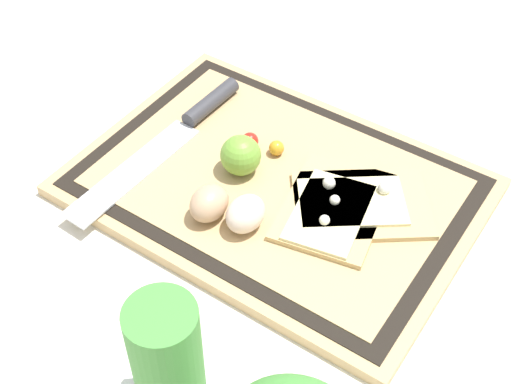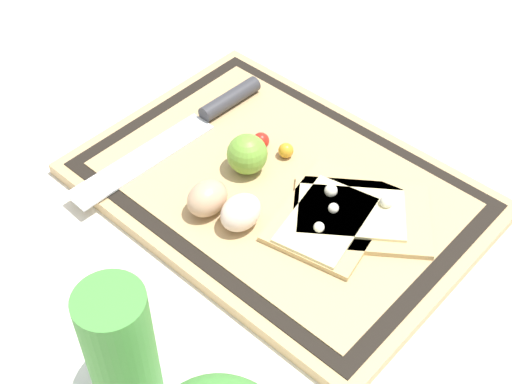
{
  "view_description": "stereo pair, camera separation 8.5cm",
  "coord_description": "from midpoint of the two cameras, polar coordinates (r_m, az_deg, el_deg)",
  "views": [
    {
      "loc": [
        -0.34,
        0.54,
        0.65
      ],
      "look_at": [
        0.0,
        0.04,
        0.04
      ],
      "focal_mm": 50.0,
      "sensor_mm": 36.0,
      "label": 1
    },
    {
      "loc": [
        -0.4,
        0.48,
        0.65
      ],
      "look_at": [
        0.0,
        0.04,
        0.04
      ],
      "focal_mm": 50.0,
      "sensor_mm": 36.0,
      "label": 2
    }
  ],
  "objects": [
    {
      "name": "cherry_tomato_red",
      "position": [
        0.93,
        3.03,
        3.99
      ],
      "size": [
        0.02,
        0.02,
        0.02
      ],
      "primitive_type": "sphere",
      "color": "red",
      "rests_on": "cutting_board"
    },
    {
      "name": "lime",
      "position": [
        0.89,
        2.04,
        2.91
      ],
      "size": [
        0.05,
        0.05,
        0.05
      ],
      "primitive_type": "sphere",
      "color": "#70A838",
      "rests_on": "cutting_board"
    },
    {
      "name": "cutting_board",
      "position": [
        0.9,
        4.6,
        0.14
      ],
      "size": [
        0.49,
        0.35,
        0.02
      ],
      "color": "tan",
      "rests_on": "ground_plane"
    },
    {
      "name": "egg_brown",
      "position": [
        0.84,
        -1.03,
        -0.64
      ],
      "size": [
        0.04,
        0.05,
        0.04
      ],
      "primitive_type": "ellipsoid",
      "color": "tan",
      "rests_on": "cutting_board"
    },
    {
      "name": "ground_plane",
      "position": [
        0.9,
        4.56,
        -0.27
      ],
      "size": [
        6.0,
        6.0,
        0.0
      ],
      "primitive_type": "plane",
      "color": "silver"
    },
    {
      "name": "egg_pink",
      "position": [
        0.82,
        1.73,
        -1.79
      ],
      "size": [
        0.04,
        0.05,
        0.04
      ],
      "primitive_type": "ellipsoid",
      "color": "beige",
      "rests_on": "cutting_board"
    },
    {
      "name": "pizza_slice_near",
      "position": [
        0.86,
        11.09,
        -1.92
      ],
      "size": [
        0.2,
        0.19,
        0.02
      ],
      "color": "tan",
      "rests_on": "cutting_board"
    },
    {
      "name": "pizza_slice_far",
      "position": [
        0.85,
        8.77,
        -2.12
      ],
      "size": [
        0.14,
        0.18,
        0.02
      ],
      "color": "tan",
      "rests_on": "cutting_board"
    },
    {
      "name": "knife",
      "position": [
        0.97,
        -1.89,
        5.75
      ],
      "size": [
        0.05,
        0.32,
        0.02
      ],
      "color": "silver",
      "rests_on": "cutting_board"
    },
    {
      "name": "cherry_tomato_yellow",
      "position": [
        0.92,
        5.07,
        3.2
      ],
      "size": [
        0.02,
        0.02,
        0.02
      ],
      "primitive_type": "sphere",
      "color": "gold",
      "rests_on": "cutting_board"
    }
  ]
}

